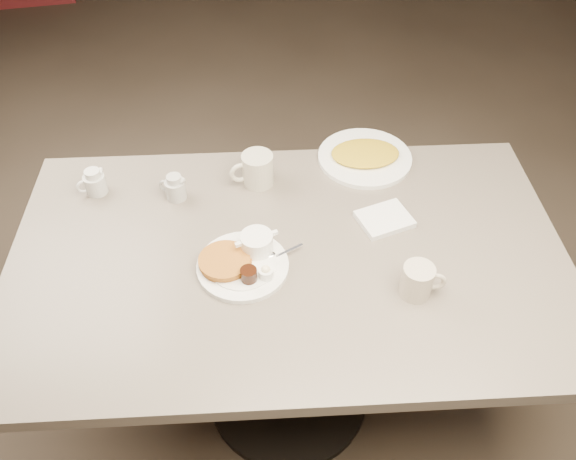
{
  "coord_description": "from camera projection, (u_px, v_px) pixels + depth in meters",
  "views": [
    {
      "loc": [
        -0.06,
        -1.06,
        1.91
      ],
      "look_at": [
        0.0,
        0.02,
        0.82
      ],
      "focal_mm": 36.47,
      "sensor_mm": 36.0,
      "label": 1
    }
  ],
  "objects": [
    {
      "name": "creamer_left",
      "position": [
        95.0,
        183.0,
        1.72
      ],
      "size": [
        0.09,
        0.07,
        0.08
      ],
      "color": "silver",
      "rests_on": "diner_table"
    },
    {
      "name": "main_plate",
      "position": [
        243.0,
        260.0,
        1.52
      ],
      "size": [
        0.32,
        0.31,
        0.07
      ],
      "color": "white",
      "rests_on": "diner_table"
    },
    {
      "name": "creamer_right",
      "position": [
        175.0,
        188.0,
        1.7
      ],
      "size": [
        0.09,
        0.07,
        0.08
      ],
      "color": "#B7B7B3",
      "rests_on": "diner_table"
    },
    {
      "name": "diner_table",
      "position": [
        288.0,
        293.0,
        1.69
      ],
      "size": [
        1.5,
        0.9,
        0.75
      ],
      "color": "slate",
      "rests_on": "ground"
    },
    {
      "name": "coffee_mug_far",
      "position": [
        256.0,
        170.0,
        1.74
      ],
      "size": [
        0.14,
        0.12,
        0.1
      ],
      "color": "beige",
      "rests_on": "diner_table"
    },
    {
      "name": "napkin",
      "position": [
        384.0,
        219.0,
        1.65
      ],
      "size": [
        0.17,
        0.16,
        0.02
      ],
      "color": "white",
      "rests_on": "diner_table"
    },
    {
      "name": "coffee_mug_near",
      "position": [
        418.0,
        280.0,
        1.44
      ],
      "size": [
        0.12,
        0.09,
        0.09
      ],
      "color": "beige",
      "rests_on": "diner_table"
    },
    {
      "name": "hash_plate",
      "position": [
        365.0,
        156.0,
        1.84
      ],
      "size": [
        0.3,
        0.3,
        0.04
      ],
      "color": "white",
      "rests_on": "diner_table"
    },
    {
      "name": "room",
      "position": [
        289.0,
        22.0,
        1.11
      ],
      "size": [
        7.04,
        8.04,
        2.84
      ],
      "color": "#4C3F33",
      "rests_on": "ground"
    }
  ]
}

